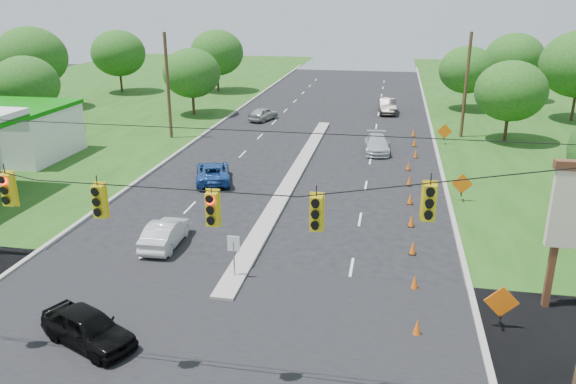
# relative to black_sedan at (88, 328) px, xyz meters

# --- Properties ---
(ground) EXTENTS (160.00, 160.00, 0.00)m
(ground) POSITION_rel_black_sedan_xyz_m (3.78, -0.30, -0.67)
(ground) COLOR black
(ground) RESTS_ON ground
(cross_street) EXTENTS (160.00, 14.00, 0.02)m
(cross_street) POSITION_rel_black_sedan_xyz_m (3.78, -0.30, -0.67)
(cross_street) COLOR black
(cross_street) RESTS_ON ground
(curb_left) EXTENTS (0.25, 110.00, 0.16)m
(curb_left) POSITION_rel_black_sedan_xyz_m (-6.32, 29.70, -0.67)
(curb_left) COLOR gray
(curb_left) RESTS_ON ground
(curb_right) EXTENTS (0.25, 110.00, 0.16)m
(curb_right) POSITION_rel_black_sedan_xyz_m (13.88, 29.70, -0.67)
(curb_right) COLOR gray
(curb_right) RESTS_ON ground
(median) EXTENTS (1.00, 34.00, 0.18)m
(median) POSITION_rel_black_sedan_xyz_m (3.78, 20.70, -0.67)
(median) COLOR gray
(median) RESTS_ON ground
(median_sign) EXTENTS (0.55, 0.06, 2.05)m
(median_sign) POSITION_rel_black_sedan_xyz_m (3.78, 5.70, 0.79)
(median_sign) COLOR gray
(median_sign) RESTS_ON ground
(signal_span) EXTENTS (25.60, 0.32, 9.00)m
(signal_span) POSITION_rel_black_sedan_xyz_m (3.72, -1.30, 4.30)
(signal_span) COLOR #422D1C
(signal_span) RESTS_ON ground
(utility_pole_far_left) EXTENTS (0.28, 0.28, 9.00)m
(utility_pole_far_left) POSITION_rel_black_sedan_xyz_m (-8.72, 29.70, 3.83)
(utility_pole_far_left) COLOR #422D1C
(utility_pole_far_left) RESTS_ON ground
(utility_pole_far_right) EXTENTS (0.28, 0.28, 9.00)m
(utility_pole_far_right) POSITION_rel_black_sedan_xyz_m (16.28, 34.70, 3.83)
(utility_pole_far_right) COLOR #422D1C
(utility_pole_far_right) RESTS_ON ground
(cone_0) EXTENTS (0.32, 0.32, 0.70)m
(cone_0) POSITION_rel_black_sedan_xyz_m (11.56, 2.70, -0.32)
(cone_0) COLOR orange
(cone_0) RESTS_ON ground
(cone_1) EXTENTS (0.32, 0.32, 0.70)m
(cone_1) POSITION_rel_black_sedan_xyz_m (11.56, 6.20, -0.32)
(cone_1) COLOR orange
(cone_1) RESTS_ON ground
(cone_2) EXTENTS (0.32, 0.32, 0.70)m
(cone_2) POSITION_rel_black_sedan_xyz_m (11.56, 9.70, -0.32)
(cone_2) COLOR orange
(cone_2) RESTS_ON ground
(cone_3) EXTENTS (0.32, 0.32, 0.70)m
(cone_3) POSITION_rel_black_sedan_xyz_m (11.56, 13.20, -0.32)
(cone_3) COLOR orange
(cone_3) RESTS_ON ground
(cone_4) EXTENTS (0.32, 0.32, 0.70)m
(cone_4) POSITION_rel_black_sedan_xyz_m (11.56, 16.70, -0.32)
(cone_4) COLOR orange
(cone_4) RESTS_ON ground
(cone_5) EXTENTS (0.32, 0.32, 0.70)m
(cone_5) POSITION_rel_black_sedan_xyz_m (11.56, 20.20, -0.32)
(cone_5) COLOR orange
(cone_5) RESTS_ON ground
(cone_6) EXTENTS (0.32, 0.32, 0.70)m
(cone_6) POSITION_rel_black_sedan_xyz_m (11.56, 23.70, -0.32)
(cone_6) COLOR orange
(cone_6) RESTS_ON ground
(cone_7) EXTENTS (0.32, 0.32, 0.70)m
(cone_7) POSITION_rel_black_sedan_xyz_m (12.16, 27.20, -0.32)
(cone_7) COLOR orange
(cone_7) RESTS_ON ground
(cone_8) EXTENTS (0.32, 0.32, 0.70)m
(cone_8) POSITION_rel_black_sedan_xyz_m (12.16, 30.70, -0.32)
(cone_8) COLOR orange
(cone_8) RESTS_ON ground
(cone_9) EXTENTS (0.32, 0.32, 0.70)m
(cone_9) POSITION_rel_black_sedan_xyz_m (12.16, 34.20, -0.32)
(cone_9) COLOR orange
(cone_9) RESTS_ON ground
(work_sign_0) EXTENTS (1.27, 0.58, 1.37)m
(work_sign_0) POSITION_rel_black_sedan_xyz_m (14.58, 3.70, 0.42)
(work_sign_0) COLOR black
(work_sign_0) RESTS_ON ground
(work_sign_1) EXTENTS (1.27, 0.58, 1.37)m
(work_sign_1) POSITION_rel_black_sedan_xyz_m (14.58, 17.70, 0.42)
(work_sign_1) COLOR black
(work_sign_1) RESTS_ON ground
(work_sign_2) EXTENTS (1.27, 0.58, 1.37)m
(work_sign_2) POSITION_rel_black_sedan_xyz_m (14.58, 31.70, 0.42)
(work_sign_2) COLOR black
(work_sign_2) RESTS_ON ground
(tree_2) EXTENTS (5.88, 5.88, 6.86)m
(tree_2) POSITION_rel_black_sedan_xyz_m (-22.22, 29.70, 3.67)
(tree_2) COLOR black
(tree_2) RESTS_ON ground
(tree_3) EXTENTS (7.56, 7.56, 8.82)m
(tree_3) POSITION_rel_black_sedan_xyz_m (-28.22, 39.70, 4.91)
(tree_3) COLOR black
(tree_3) RESTS_ON ground
(tree_4) EXTENTS (6.72, 6.72, 7.84)m
(tree_4) POSITION_rel_black_sedan_xyz_m (-24.22, 51.70, 4.29)
(tree_4) COLOR black
(tree_4) RESTS_ON ground
(tree_5) EXTENTS (5.88, 5.88, 6.86)m
(tree_5) POSITION_rel_black_sedan_xyz_m (-10.22, 39.70, 3.67)
(tree_5) COLOR black
(tree_5) RESTS_ON ground
(tree_6) EXTENTS (6.72, 6.72, 7.84)m
(tree_6) POSITION_rel_black_sedan_xyz_m (-12.22, 54.70, 4.29)
(tree_6) COLOR black
(tree_6) RESTS_ON ground
(tree_9) EXTENTS (5.88, 5.88, 6.86)m
(tree_9) POSITION_rel_black_sedan_xyz_m (19.78, 33.70, 3.67)
(tree_9) COLOR black
(tree_9) RESTS_ON ground
(tree_11) EXTENTS (6.72, 6.72, 7.84)m
(tree_11) POSITION_rel_black_sedan_xyz_m (23.78, 54.70, 4.29)
(tree_11) COLOR black
(tree_11) RESTS_ON ground
(tree_12) EXTENTS (5.88, 5.88, 6.86)m
(tree_12) POSITION_rel_black_sedan_xyz_m (17.78, 47.70, 3.67)
(tree_12) COLOR black
(tree_12) RESTS_ON ground
(black_sedan) EXTENTS (4.24, 3.05, 1.34)m
(black_sedan) POSITION_rel_black_sedan_xyz_m (0.00, 0.00, 0.00)
(black_sedan) COLOR black
(black_sedan) RESTS_ON ground
(white_sedan) EXTENTS (1.52, 4.04, 1.32)m
(white_sedan) POSITION_rel_black_sedan_xyz_m (-0.55, 8.48, -0.01)
(white_sedan) COLOR silver
(white_sedan) RESTS_ON ground
(blue_pickup) EXTENTS (3.58, 5.19, 1.32)m
(blue_pickup) POSITION_rel_black_sedan_xyz_m (-1.40, 18.73, -0.01)
(blue_pickup) COLOR #1D4590
(blue_pickup) RESTS_ON ground
(silver_car_far) EXTENTS (2.21, 4.73, 1.34)m
(silver_car_far) POSITION_rel_black_sedan_xyz_m (9.16, 28.36, -0.00)
(silver_car_far) COLOR #B7BAC5
(silver_car_far) RESTS_ON ground
(silver_car_oncoming) EXTENTS (2.69, 4.13, 1.31)m
(silver_car_oncoming) POSITION_rel_black_sedan_xyz_m (-2.50, 38.45, -0.02)
(silver_car_oncoming) COLOR #999999
(silver_car_oncoming) RESTS_ON ground
(dark_car_receding) EXTENTS (2.05, 4.98, 1.60)m
(dark_car_receding) POSITION_rel_black_sedan_xyz_m (9.62, 44.47, 0.13)
(dark_car_receding) COLOR #2B2625
(dark_car_receding) RESTS_ON ground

